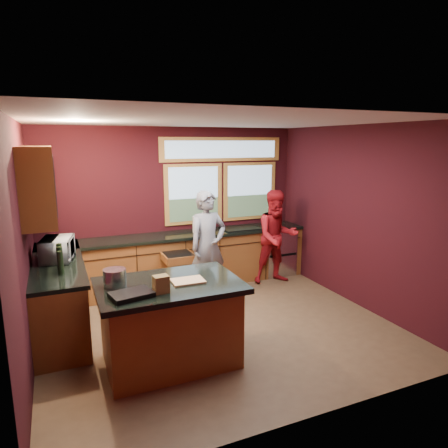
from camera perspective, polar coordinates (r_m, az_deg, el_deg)
floor at (r=5.56m, az=-0.76°, el=-14.47°), size 4.50×4.50×0.00m
room_shell at (r=5.15m, az=-8.36°, el=4.27°), size 4.52×4.02×2.71m
back_counter at (r=6.94m, az=-4.62°, el=-4.99°), size 4.50×0.64×0.93m
left_counter at (r=5.82m, az=-22.51°, el=-9.21°), size 0.64×2.30×0.93m
island at (r=4.61m, az=-7.70°, el=-13.78°), size 1.55×1.05×0.95m
person_grey at (r=6.22m, az=-2.30°, el=-3.15°), size 0.69×0.52×1.72m
person_red at (r=7.03m, az=7.54°, el=-1.84°), size 0.86×0.70×1.64m
microwave at (r=5.63m, az=-22.69°, el=-3.36°), size 0.46×0.60×0.30m
potted_plant at (r=6.96m, az=-2.09°, el=0.44°), size 0.30×0.26×0.33m
paper_towel at (r=6.83m, az=-4.00°, el=-0.03°), size 0.12×0.12×0.28m
cutting_board at (r=4.43m, az=-5.18°, el=-8.09°), size 0.36×0.26×0.02m
stock_pot at (r=4.44m, az=-15.34°, el=-7.36°), size 0.24×0.24×0.18m
paper_bag at (r=4.14m, az=-8.99°, el=-8.49°), size 0.16×0.13×0.18m
black_tray at (r=4.10m, az=-13.08°, el=-9.80°), size 0.45×0.35×0.05m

